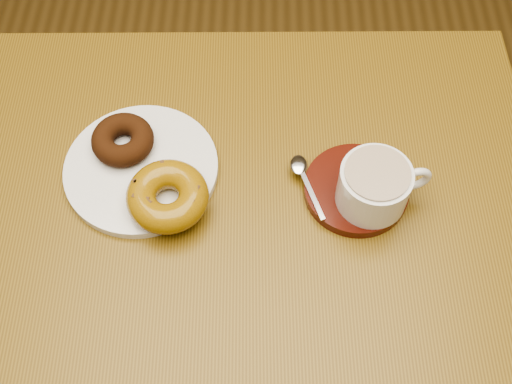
{
  "coord_description": "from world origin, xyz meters",
  "views": [
    {
      "loc": [
        0.29,
        -0.37,
        1.6
      ],
      "look_at": [
        0.28,
        0.09,
        0.84
      ],
      "focal_mm": 45.0,
      "sensor_mm": 36.0,
      "label": 1
    }
  ],
  "objects_px": {
    "cafe_table": "(243,240)",
    "donut_plate": "(141,168)",
    "coffee_cup": "(375,186)",
    "saucer": "(356,190)"
  },
  "relations": [
    {
      "from": "cafe_table",
      "to": "donut_plate",
      "type": "bearing_deg",
      "value": 161.6
    },
    {
      "from": "saucer",
      "to": "coffee_cup",
      "type": "xyz_separation_m",
      "value": [
        0.02,
        -0.02,
        0.04
      ]
    },
    {
      "from": "saucer",
      "to": "coffee_cup",
      "type": "height_order",
      "value": "coffee_cup"
    },
    {
      "from": "cafe_table",
      "to": "donut_plate",
      "type": "height_order",
      "value": "donut_plate"
    },
    {
      "from": "saucer",
      "to": "cafe_table",
      "type": "bearing_deg",
      "value": -175.29
    },
    {
      "from": "cafe_table",
      "to": "saucer",
      "type": "bearing_deg",
      "value": 3.52
    },
    {
      "from": "donut_plate",
      "to": "cafe_table",
      "type": "bearing_deg",
      "value": -17.21
    },
    {
      "from": "donut_plate",
      "to": "coffee_cup",
      "type": "xyz_separation_m",
      "value": [
        0.33,
        -0.05,
        0.04
      ]
    },
    {
      "from": "donut_plate",
      "to": "coffee_cup",
      "type": "bearing_deg",
      "value": -8.92
    },
    {
      "from": "cafe_table",
      "to": "coffee_cup",
      "type": "bearing_deg",
      "value": -3.06
    }
  ]
}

